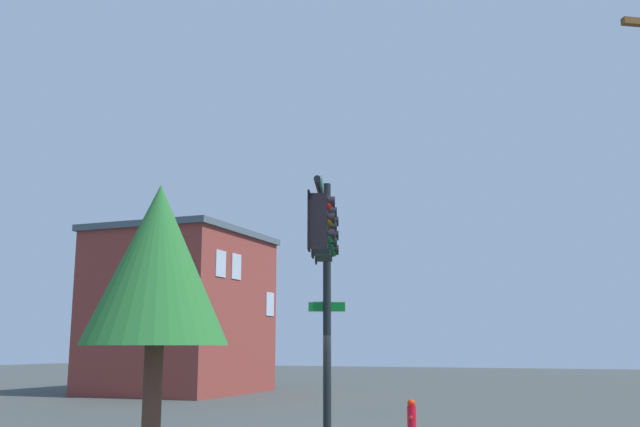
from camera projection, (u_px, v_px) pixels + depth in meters
name	position (u px, v px, depth m)	size (l,w,h in m)	color
signal_pole_assembly	(325.00, 255.00, 16.31)	(4.05, 1.87, 6.31)	black
fire_hydrant	(412.00, 415.00, 19.26)	(0.33, 0.24, 0.83)	red
tree_near	(158.00, 265.00, 12.66)	(2.57, 2.57, 5.12)	#553327
brick_building	(181.00, 311.00, 35.10)	(8.02, 7.02, 7.82)	brown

